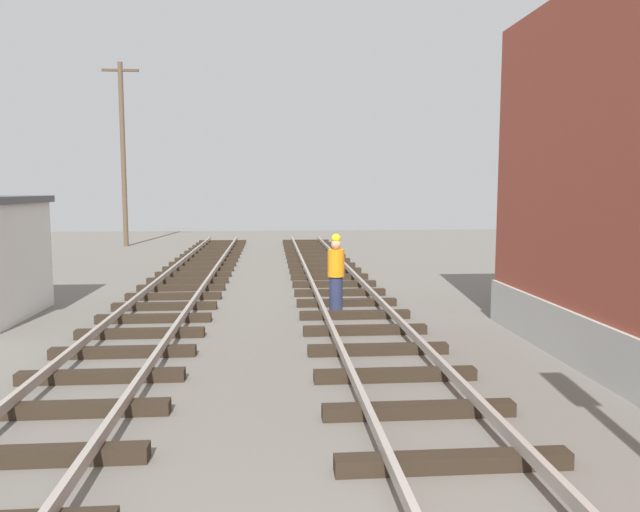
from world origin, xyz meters
The scene contains 2 objects.
utility_pole_far centered at (-8.18, 28.88, 4.80)m, with size 1.80×0.24×9.20m.
track_worker_foreground centered at (0.77, 11.31, 0.93)m, with size 0.40×0.40×1.87m.
Camera 1 is at (-0.77, -2.95, 2.92)m, focal length 34.19 mm.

